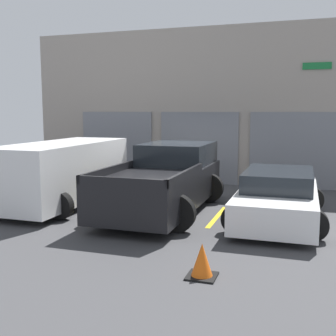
% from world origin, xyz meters
% --- Properties ---
extents(ground_plane, '(28.00, 28.00, 0.00)m').
position_xyz_m(ground_plane, '(0.00, 0.00, 0.00)').
color(ground_plane, '#3D3D3F').
extents(shophouse_building, '(13.54, 0.68, 5.56)m').
position_xyz_m(shophouse_building, '(-0.01, 3.29, 2.73)').
color(shophouse_building, '#9E9389').
rests_on(shophouse_building, ground).
extents(pickup_truck, '(2.59, 5.13, 1.71)m').
position_xyz_m(pickup_truck, '(0.00, -1.48, 0.81)').
color(pickup_truck, black).
rests_on(pickup_truck, ground).
extents(sedan_white, '(2.19, 4.23, 1.22)m').
position_xyz_m(sedan_white, '(2.90, -1.73, 0.58)').
color(sedan_white, white).
rests_on(sedan_white, ground).
extents(sedan_side, '(2.24, 4.68, 1.75)m').
position_xyz_m(sedan_side, '(-2.90, -1.75, 0.94)').
color(sedan_side, white).
rests_on(sedan_side, ground).
extents(parking_stripe_far_left, '(0.12, 2.20, 0.01)m').
position_xyz_m(parking_stripe_far_left, '(-4.35, -1.76, 0.00)').
color(parking_stripe_far_left, gold).
rests_on(parking_stripe_far_left, ground).
extents(parking_stripe_left, '(0.12, 2.20, 0.01)m').
position_xyz_m(parking_stripe_left, '(-1.45, -1.76, 0.00)').
color(parking_stripe_left, gold).
rests_on(parking_stripe_left, ground).
extents(parking_stripe_centre, '(0.12, 2.20, 0.01)m').
position_xyz_m(parking_stripe_centre, '(1.45, -1.76, 0.00)').
color(parking_stripe_centre, gold).
rests_on(parking_stripe_centre, ground).
extents(traffic_cone, '(0.47, 0.47, 0.55)m').
position_xyz_m(traffic_cone, '(1.99, -5.62, 0.25)').
color(traffic_cone, black).
rests_on(traffic_cone, ground).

